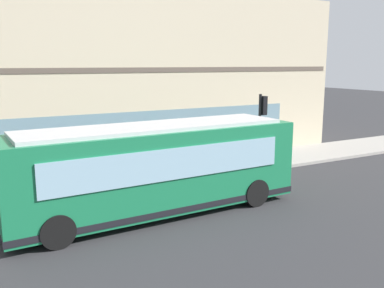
# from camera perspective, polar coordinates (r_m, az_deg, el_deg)

# --- Properties ---
(ground) EXTENTS (120.00, 120.00, 0.00)m
(ground) POSITION_cam_1_polar(r_m,az_deg,el_deg) (15.91, 3.08, -7.76)
(ground) COLOR #2D2D30
(sidewalk_curb) EXTENTS (3.50, 40.00, 0.15)m
(sidewalk_curb) POSITION_cam_1_polar(r_m,az_deg,el_deg) (19.56, -3.61, -3.96)
(sidewalk_curb) COLOR #9E9991
(sidewalk_curb) RESTS_ON ground
(building_corner) EXTENTS (7.11, 23.21, 8.66)m
(building_corner) POSITION_cam_1_polar(r_m,az_deg,el_deg) (23.82, -9.16, 8.93)
(building_corner) COLOR beige
(building_corner) RESTS_ON ground
(city_bus_nearside) EXTENTS (2.89, 10.12, 3.07)m
(city_bus_nearside) POSITION_cam_1_polar(r_m,az_deg,el_deg) (14.31, -4.95, -3.42)
(city_bus_nearside) COLOR #197247
(city_bus_nearside) RESTS_ON ground
(traffic_light_near_corner) EXTENTS (0.32, 0.49, 3.50)m
(traffic_light_near_corner) POSITION_cam_1_polar(r_m,az_deg,el_deg) (20.42, 9.45, 3.73)
(traffic_light_near_corner) COLOR black
(traffic_light_near_corner) RESTS_ON sidewalk_curb
(fire_hydrant) EXTENTS (0.35, 0.35, 0.74)m
(fire_hydrant) POSITION_cam_1_polar(r_m,az_deg,el_deg) (20.42, 3.40, -2.06)
(fire_hydrant) COLOR yellow
(fire_hydrant) RESTS_ON sidewalk_curb
(pedestrian_near_hydrant) EXTENTS (0.32, 0.32, 1.82)m
(pedestrian_near_hydrant) POSITION_cam_1_polar(r_m,az_deg,el_deg) (23.26, 10.56, 1.12)
(pedestrian_near_hydrant) COLOR #3F8C4C
(pedestrian_near_hydrant) RESTS_ON sidewalk_curb
(pedestrian_near_building_entrance) EXTENTS (0.32, 0.32, 1.63)m
(pedestrian_near_building_entrance) POSITION_cam_1_polar(r_m,az_deg,el_deg) (18.60, -17.94, -2.06)
(pedestrian_near_building_entrance) COLOR #3359A5
(pedestrian_near_building_entrance) RESTS_ON sidewalk_curb
(newspaper_vending_box) EXTENTS (0.44, 0.42, 0.90)m
(newspaper_vending_box) POSITION_cam_1_polar(r_m,az_deg,el_deg) (18.77, -22.50, -3.76)
(newspaper_vending_box) COLOR #263F99
(newspaper_vending_box) RESTS_ON sidewalk_curb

